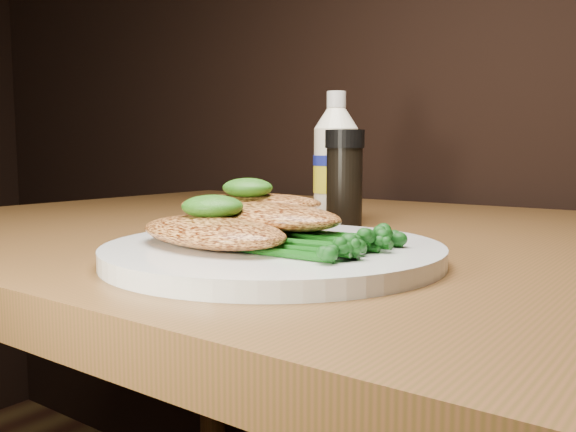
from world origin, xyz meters
The scene contains 9 objects.
plate centered at (0.06, 0.84, 0.76)m, with size 0.29×0.29×0.01m, color white.
chicken_front centered at (0.03, 0.80, 0.78)m, with size 0.15×0.08×0.02m, color #D68B44.
chicken_mid centered at (0.04, 0.85, 0.79)m, with size 0.16×0.08×0.02m, color #D68B44.
chicken_back centered at (0.00, 0.88, 0.79)m, with size 0.13×0.07×0.02m, color #D68B44.
pesto_front centered at (0.02, 0.81, 0.80)m, with size 0.05×0.05×0.02m, color #113808.
pesto_back centered at (0.01, 0.87, 0.81)m, with size 0.05×0.04×0.02m, color #113808.
broccolini_bundle centered at (0.11, 0.83, 0.78)m, with size 0.14×0.11×0.02m, color #114C10, non-canonical shape.
mayo_bottle centered at (-0.05, 1.12, 0.83)m, with size 0.06×0.06×0.17m, color white, non-canonical shape.
pepper_grinder centered at (-0.01, 1.08, 0.81)m, with size 0.05×0.05×0.12m, color black, non-canonical shape.
Camera 1 is at (0.37, 0.44, 0.85)m, focal length 37.69 mm.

